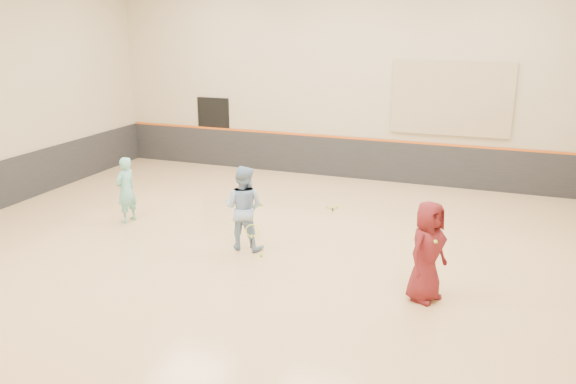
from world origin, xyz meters
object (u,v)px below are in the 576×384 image
(instructor, at_px, (243,208))
(young_man, at_px, (427,251))
(spare_racket, at_px, (332,205))
(girl, at_px, (126,190))

(instructor, distance_m, young_man, 3.92)
(young_man, distance_m, spare_racket, 5.09)
(girl, height_order, young_man, young_man)
(girl, bearing_deg, young_man, 86.24)
(spare_racket, bearing_deg, young_man, -56.10)
(young_man, relative_size, spare_racket, 2.50)
(girl, height_order, instructor, instructor)
(instructor, xyz_separation_m, spare_racket, (0.99, 3.18, -0.82))
(instructor, bearing_deg, spare_racket, -107.80)
(instructor, distance_m, spare_racket, 3.43)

